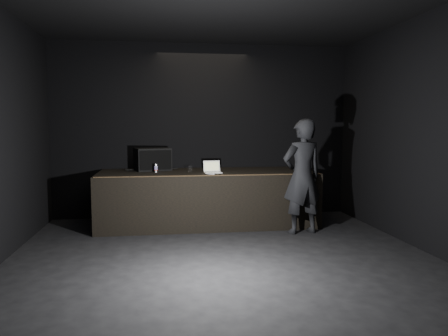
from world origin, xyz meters
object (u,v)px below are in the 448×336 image
at_px(laptop, 212,170).
at_px(beer_can, 156,168).
at_px(stage_riser, 207,198).
at_px(person, 302,176).
at_px(stage_monitor, 153,159).

relative_size(laptop, beer_can, 2.03).
xyz_separation_m(stage_riser, beer_can, (-0.94, -0.06, 0.58)).
bearing_deg(person, stage_monitor, -37.88).
distance_m(stage_monitor, beer_can, 0.41).
xyz_separation_m(stage_riser, laptop, (0.08, -0.22, 0.56)).
bearing_deg(stage_monitor, person, -41.83).
bearing_deg(stage_riser, beer_can, -176.66).
distance_m(stage_monitor, laptop, 1.23).
relative_size(stage_riser, person, 2.03).
bearing_deg(laptop, stage_riser, 106.64).
xyz_separation_m(stage_monitor, person, (2.56, -1.27, -0.23)).
bearing_deg(person, laptop, -37.70).
distance_m(stage_riser, person, 1.88).
relative_size(beer_can, person, 0.08).
bearing_deg(beer_can, stage_monitor, 99.53).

